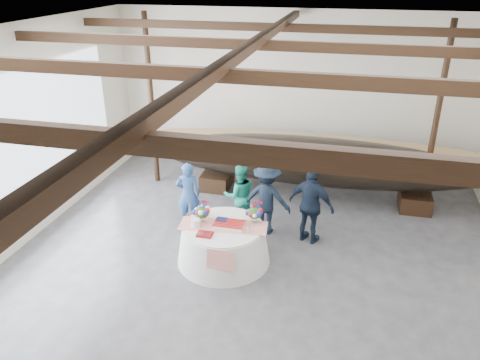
# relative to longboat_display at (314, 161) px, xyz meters

# --- Properties ---
(floor) EXTENTS (10.00, 12.00, 0.01)m
(floor) POSITION_rel_longboat_display_xyz_m (-0.79, -4.37, -1.02)
(floor) COLOR #3D3D42
(floor) RESTS_ON ground
(wall_back) EXTENTS (10.00, 0.02, 4.50)m
(wall_back) POSITION_rel_longboat_display_xyz_m (-0.79, 1.63, 1.23)
(wall_back) COLOR silver
(wall_back) RESTS_ON ground
(ceiling) EXTENTS (10.00, 12.00, 0.01)m
(ceiling) POSITION_rel_longboat_display_xyz_m (-0.79, -4.37, 3.48)
(ceiling) COLOR white
(ceiling) RESTS_ON wall_back
(pavilion_structure) EXTENTS (9.80, 11.76, 4.50)m
(pavilion_structure) POSITION_rel_longboat_display_xyz_m (-0.79, -3.61, 2.99)
(pavilion_structure) COLOR black
(pavilion_structure) RESTS_ON ground
(open_bay) EXTENTS (0.03, 7.00, 3.20)m
(open_bay) POSITION_rel_longboat_display_xyz_m (-5.74, -3.37, 0.81)
(open_bay) COLOR silver
(open_bay) RESTS_ON ground
(longboat_display) EXTENTS (8.50, 1.70, 1.59)m
(longboat_display) POSITION_rel_longboat_display_xyz_m (0.00, 0.00, 0.00)
(longboat_display) COLOR black
(longboat_display) RESTS_ON ground
(banquet_table) EXTENTS (1.88, 1.88, 0.81)m
(banquet_table) POSITION_rel_longboat_display_xyz_m (-1.44, -3.31, -0.61)
(banquet_table) COLOR silver
(banquet_table) RESTS_ON ground
(tabletop_items) EXTENTS (1.79, 1.00, 0.40)m
(tabletop_items) POSITION_rel_longboat_display_xyz_m (-1.44, -3.19, -0.06)
(tabletop_items) COLOR red
(tabletop_items) RESTS_ON banquet_table
(guest_woman_blue) EXTENTS (0.63, 0.50, 1.52)m
(guest_woman_blue) POSITION_rel_longboat_display_xyz_m (-2.63, -2.04, -0.26)
(guest_woman_blue) COLOR #294A83
(guest_woman_blue) RESTS_ON ground
(guest_woman_teal) EXTENTS (0.89, 0.80, 1.49)m
(guest_woman_teal) POSITION_rel_longboat_display_xyz_m (-1.48, -1.81, -0.27)
(guest_woman_teal) COLOR #1C9177
(guest_woman_teal) RESTS_ON ground
(guest_man_left) EXTENTS (1.13, 0.70, 1.68)m
(guest_man_left) POSITION_rel_longboat_display_xyz_m (-0.82, -1.99, -0.18)
(guest_man_left) COLOR black
(guest_man_left) RESTS_ON ground
(guest_man_right) EXTENTS (1.12, 0.79, 1.77)m
(guest_man_right) POSITION_rel_longboat_display_xyz_m (0.17, -2.17, -0.13)
(guest_man_right) COLOR black
(guest_man_right) RESTS_ON ground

